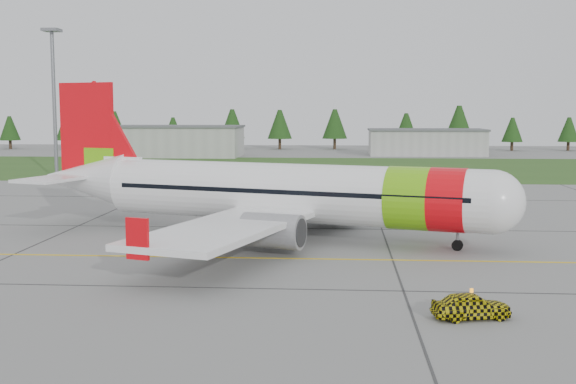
{
  "coord_description": "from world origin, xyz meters",
  "views": [
    {
      "loc": [
        6.55,
        -37.66,
        9.53
      ],
      "look_at": [
        2.98,
        12.25,
        3.85
      ],
      "focal_mm": 45.0,
      "sensor_mm": 36.0,
      "label": 1
    }
  ],
  "objects": [
    {
      "name": "ground",
      "position": [
        0.0,
        0.0,
        0.0
      ],
      "size": [
        320.0,
        320.0,
        0.0
      ],
      "primitive_type": "plane",
      "color": "gray",
      "rests_on": "ground"
    },
    {
      "name": "aircraft",
      "position": [
        2.07,
        15.54,
        3.4
      ],
      "size": [
        37.81,
        35.78,
        11.79
      ],
      "rotation": [
        0.0,
        0.0,
        -0.31
      ],
      "color": "white",
      "rests_on": "ground"
    },
    {
      "name": "follow_me_car",
      "position": [
        12.64,
        -4.87,
        1.81
      ],
      "size": [
        1.52,
        1.69,
        3.61
      ],
      "primitive_type": "imported",
      "rotation": [
        0.0,
        0.0,
        1.79
      ],
      "color": "yellow",
      "rests_on": "ground"
    },
    {
      "name": "grass_strip",
      "position": [
        0.0,
        82.0,
        0.01
      ],
      "size": [
        320.0,
        50.0,
        0.03
      ],
      "primitive_type": "cube",
      "color": "#30561E",
      "rests_on": "ground"
    },
    {
      "name": "taxi_guideline",
      "position": [
        0.0,
        8.0,
        0.01
      ],
      "size": [
        120.0,
        0.25,
        0.02
      ],
      "primitive_type": "cube",
      "color": "gold",
      "rests_on": "ground"
    },
    {
      "name": "hangar_west",
      "position": [
        -30.0,
        110.0,
        3.0
      ],
      "size": [
        32.0,
        14.0,
        6.0
      ],
      "primitive_type": "cube",
      "color": "#A8A8A3",
      "rests_on": "ground"
    },
    {
      "name": "hangar_east",
      "position": [
        25.0,
        118.0,
        2.6
      ],
      "size": [
        24.0,
        12.0,
        5.2
      ],
      "primitive_type": "cube",
      "color": "#A8A8A3",
      "rests_on": "ground"
    },
    {
      "name": "floodlight_mast",
      "position": [
        -32.0,
        58.0,
        10.0
      ],
      "size": [
        0.5,
        0.5,
        20.0
      ],
      "primitive_type": "cylinder",
      "color": "slate",
      "rests_on": "ground"
    },
    {
      "name": "treeline",
      "position": [
        0.0,
        138.0,
        5.0
      ],
      "size": [
        160.0,
        8.0,
        10.0
      ],
      "primitive_type": null,
      "color": "#1C3F14",
      "rests_on": "ground"
    }
  ]
}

